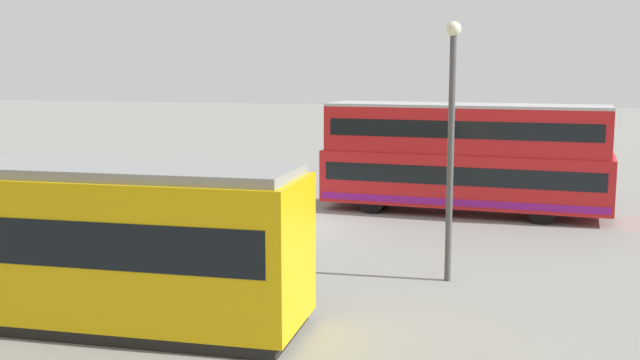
# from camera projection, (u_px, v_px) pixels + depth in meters

# --- Properties ---
(ground_plane) EXTENTS (160.00, 160.00, 0.00)m
(ground_plane) POSITION_uv_depth(u_px,v_px,m) (289.00, 226.00, 25.39)
(ground_plane) COLOR gray
(double_decker_bus) EXTENTS (10.35, 3.39, 3.95)m
(double_decker_bus) POSITION_uv_depth(u_px,v_px,m) (464.00, 158.00, 27.37)
(double_decker_bus) COLOR red
(double_decker_bus) RESTS_ON ground
(pedestrian_near_railing) EXTENTS (0.44, 0.44, 1.60)m
(pedestrian_near_railing) POSITION_uv_depth(u_px,v_px,m) (113.00, 218.00, 22.08)
(pedestrian_near_railing) COLOR #4C3F2D
(pedestrian_near_railing) RESTS_ON ground
(pedestrian_railing) EXTENTS (6.88, 0.36, 1.08)m
(pedestrian_railing) POSITION_uv_depth(u_px,v_px,m) (137.00, 227.00, 21.74)
(pedestrian_railing) COLOR gray
(pedestrian_railing) RESTS_ON ground
(info_sign) EXTENTS (1.18, 0.19, 2.58)m
(info_sign) POSITION_uv_depth(u_px,v_px,m) (28.00, 185.00, 22.47)
(info_sign) COLOR slate
(info_sign) RESTS_ON ground
(street_lamp) EXTENTS (0.36, 0.36, 6.35)m
(street_lamp) POSITION_uv_depth(u_px,v_px,m) (451.00, 131.00, 18.42)
(street_lamp) COLOR #4C4C51
(street_lamp) RESTS_ON ground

